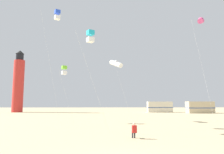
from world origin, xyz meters
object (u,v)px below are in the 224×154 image
kite_tube_white (116,64)px  rv_van_tan (200,107)px  kite_box_lime (64,70)px  kite_flyer_standing (134,130)px  kite_box_blue (57,15)px  kite_box_cyan (90,36)px  lighthouse_distant (18,83)px  kite_tube_rainbow (201,21)px  rv_van_cream (160,107)px

kite_tube_white → rv_van_tan: bearing=44.4°
rv_van_tan → kite_box_lime: bearing=-143.5°
kite_flyer_standing → kite_box_blue: 17.15m
kite_box_cyan → lighthouse_distant: (-22.24, 37.84, -1.00)m
kite_box_blue → lighthouse_distant: lighthouse_distant is taller
kite_box_lime → kite_box_blue: size_ratio=0.55×
kite_tube_white → kite_box_blue: size_ratio=0.66×
kite_box_lime → lighthouse_distant: (-18.14, 29.43, 0.97)m
kite_flyer_standing → kite_tube_white: kite_tube_white is taller
kite_box_lime → lighthouse_distant: size_ratio=0.44×
kite_box_lime → kite_box_cyan: size_ratio=0.79×
kite_box_lime → lighthouse_distant: bearing=121.7°
kite_box_lime → kite_tube_white: (7.04, 2.41, 1.37)m
kite_box_blue → kite_tube_rainbow: kite_tube_rainbow is taller
kite_flyer_standing → rv_van_cream: (12.03, 40.32, 0.78)m
kite_box_blue → rv_van_cream: bearing=57.6°
kite_box_lime → kite_box_blue: bearing=-94.7°
kite_tube_white → kite_box_lime: bearing=-161.1°
kite_flyer_standing → kite_box_cyan: 9.78m
lighthouse_distant → kite_tube_rainbow: bearing=-38.4°
kite_box_cyan → lighthouse_distant: 43.90m
kite_box_lime → kite_tube_white: bearing=18.9°
kite_flyer_standing → kite_box_blue: kite_box_blue is taller
kite_box_cyan → kite_tube_white: kite_box_cyan is taller
lighthouse_distant → kite_box_lime: bearing=-58.3°
kite_tube_white → rv_van_tan: size_ratio=1.36×
kite_box_blue → kite_tube_rainbow: (19.13, 3.64, 0.93)m
kite_flyer_standing → lighthouse_distant: (-25.81, 41.76, 7.22)m
kite_box_cyan → rv_van_cream: 40.30m
kite_flyer_standing → kite_tube_rainbow: size_ratio=0.08×
kite_tube_white → kite_tube_rainbow: kite_tube_rainbow is taller
kite_tube_white → lighthouse_distant: 36.94m
kite_flyer_standing → kite_box_blue: bearing=-51.6°
kite_tube_rainbow → rv_van_cream: 30.60m
kite_tube_rainbow → kite_box_lime: bearing=-179.7°
rv_van_cream → kite_box_cyan: bearing=-111.5°
rv_van_cream → kite_box_blue: bearing=-120.7°
kite_flyer_standing → rv_van_tan: (20.73, 35.68, 0.78)m
kite_box_cyan → kite_box_lime: bearing=116.0°
kite_tube_white → rv_van_cream: bearing=63.7°
kite_tube_white → kite_box_cyan: bearing=-105.2°
kite_flyer_standing → kite_tube_white: 16.60m
kite_tube_rainbow → rv_van_tan: kite_tube_rainbow is taller
kite_flyer_standing → rv_van_tan: 41.27m
kite_box_lime → rv_van_cream: kite_box_lime is taller
kite_tube_white → kite_flyer_standing: bearing=-87.5°
kite_tube_rainbow → kite_tube_white: bearing=168.9°
rv_van_cream → kite_box_lime: bearing=-123.5°
kite_flyer_standing → kite_box_cyan: bearing=-51.4°
kite_tube_white → kite_box_blue: bearing=-140.9°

